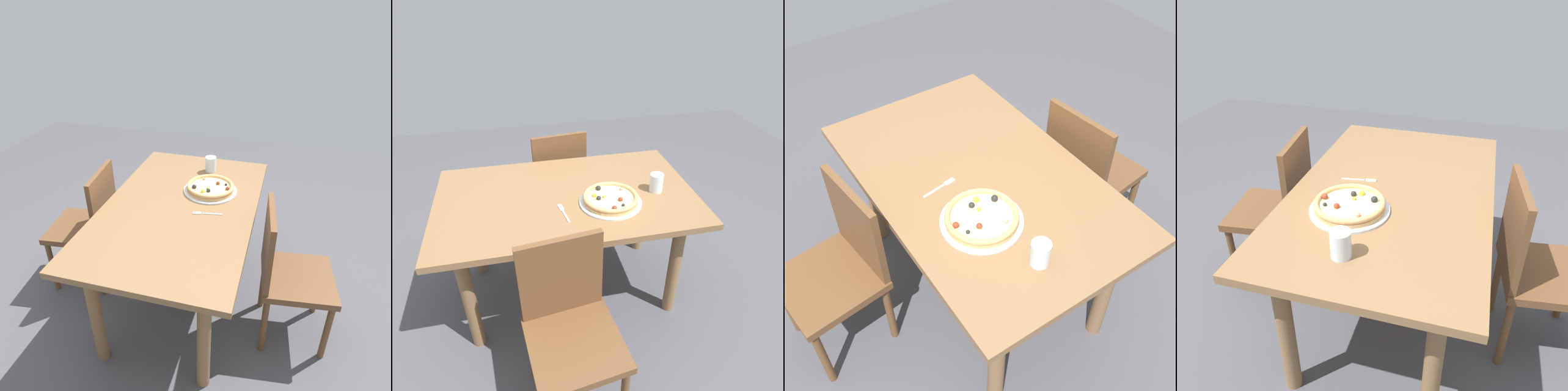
% 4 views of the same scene
% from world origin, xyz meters
% --- Properties ---
extents(ground_plane, '(6.00, 6.00, 0.00)m').
position_xyz_m(ground_plane, '(0.00, 0.00, 0.00)').
color(ground_plane, '#4C4C51').
extents(dining_table, '(1.43, 0.88, 0.73)m').
position_xyz_m(dining_table, '(0.00, 0.00, 0.63)').
color(dining_table, olive).
rests_on(dining_table, ground).
extents(chair_near, '(0.45, 0.45, 0.86)m').
position_xyz_m(chair_near, '(-0.10, -0.66, 0.47)').
color(chair_near, brown).
rests_on(chair_near, ground).
extents(chair_far, '(0.45, 0.45, 0.86)m').
position_xyz_m(chair_far, '(0.03, 0.66, 0.47)').
color(chair_far, brown).
rests_on(chair_far, ground).
extents(plate, '(0.34, 0.34, 0.01)m').
position_xyz_m(plate, '(0.22, -0.13, 0.74)').
color(plate, silver).
rests_on(plate, dining_table).
extents(pizza, '(0.30, 0.30, 0.05)m').
position_xyz_m(pizza, '(0.22, -0.13, 0.76)').
color(pizza, tan).
rests_on(pizza, plate).
extents(fork, '(0.04, 0.17, 0.00)m').
position_xyz_m(fork, '(-0.04, -0.16, 0.73)').
color(fork, silver).
rests_on(fork, dining_table).
extents(drinking_glass, '(0.08, 0.08, 0.10)m').
position_xyz_m(drinking_glass, '(0.50, -0.07, 0.78)').
color(drinking_glass, silver).
rests_on(drinking_glass, dining_table).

